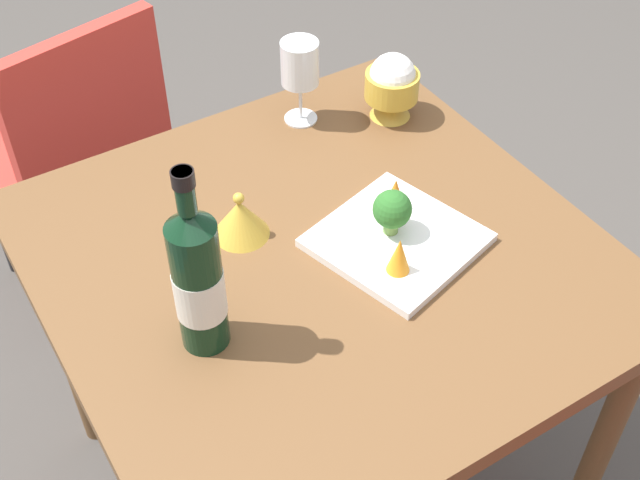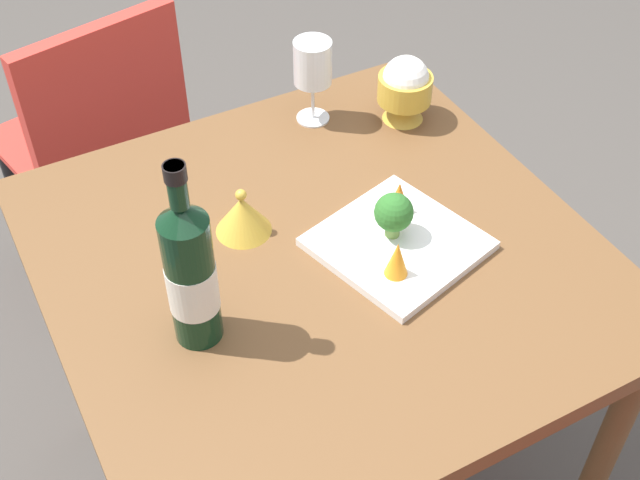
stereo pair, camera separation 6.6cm
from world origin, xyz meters
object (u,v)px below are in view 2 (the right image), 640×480
wine_bottle (191,274)px  carrot_garnish_left (399,197)px  rice_bowl_lid (243,214)px  chair_by_wall (100,131)px  serving_plate (398,244)px  carrot_garnish_right (397,259)px  broccoli_floret (394,213)px  wine_glass (313,65)px  rice_bowl (405,88)px

wine_bottle → carrot_garnish_left: size_ratio=5.26×
wine_bottle → rice_bowl_lid: wine_bottle is taller
chair_by_wall → serving_plate: chair_by_wall is taller
carrot_garnish_left → carrot_garnish_right: bearing=-33.2°
wine_bottle → carrot_garnish_left: (-0.08, 0.42, -0.09)m
chair_by_wall → carrot_garnish_right: 1.01m
carrot_garnish_left → carrot_garnish_right: (0.13, -0.09, 0.00)m
broccoli_floret → carrot_garnish_left: size_ratio=1.34×
broccoli_floret → wine_glass: bearing=173.0°
broccoli_floret → carrot_garnish_right: size_ratio=1.25×
chair_by_wall → rice_bowl_lid: size_ratio=8.50×
wine_glass → wine_bottle: bearing=-45.2°
wine_glass → carrot_garnish_left: (0.34, -0.01, -0.08)m
rice_bowl → broccoli_floret: size_ratio=1.65×
chair_by_wall → wine_glass: wine_glass is taller
chair_by_wall → wine_glass: (0.47, 0.35, 0.35)m
serving_plate → carrot_garnish_right: size_ratio=4.49×
wine_glass → broccoli_floret: 0.39m
wine_bottle → serving_plate: size_ratio=1.10×
rice_bowl → serving_plate: size_ratio=0.46×
wine_glass → rice_bowl: size_ratio=1.26×
chair_by_wall → broccoli_floret: 0.95m
rice_bowl → broccoli_floret: rice_bowl is taller
serving_plate → carrot_garnish_left: 0.09m
rice_bowl → chair_by_wall: bearing=-137.6°
wine_bottle → rice_bowl_lid: bearing=138.8°
rice_bowl → carrot_garnish_right: size_ratio=2.07×
serving_plate → carrot_garnish_right: 0.09m
chair_by_wall → serving_plate: (0.88, 0.30, 0.23)m
chair_by_wall → carrot_garnish_left: size_ratio=13.23×
wine_bottle → broccoli_floret: size_ratio=3.94×
rice_bowl → wine_glass: bearing=-117.5°
serving_plate → broccoli_floret: bearing=-175.4°
wine_bottle → broccoli_floret: wine_bottle is taller
rice_bowl → carrot_garnish_right: (0.38, -0.26, -0.02)m
serving_plate → carrot_garnish_left: size_ratio=4.79×
wine_bottle → rice_bowl_lid: 0.26m
rice_bowl → carrot_garnish_right: rice_bowl is taller
chair_by_wall → rice_bowl_lid: (0.71, 0.08, 0.26)m
wine_glass → rice_bowl: (0.09, 0.16, -0.05)m
rice_bowl_lid → serving_plate: rice_bowl_lid is taller
carrot_garnish_right → serving_plate: bearing=145.3°
wine_bottle → serving_plate: (-0.02, 0.38, -0.13)m
wine_glass → carrot_garnish_left: wine_glass is taller
wine_glass → carrot_garnish_left: bearing=-1.0°
serving_plate → broccoli_floret: (-0.02, -0.00, 0.06)m
rice_bowl_lid → carrot_garnish_right: bearing=37.0°
wine_bottle → carrot_garnish_left: 0.43m
wine_glass → broccoli_floret: size_ratio=2.09×
wine_bottle → broccoli_floret: bearing=95.2°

